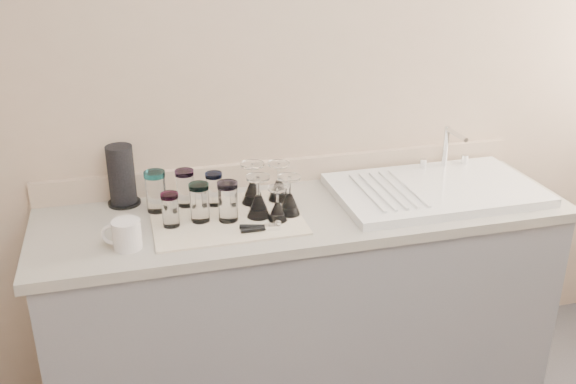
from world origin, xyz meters
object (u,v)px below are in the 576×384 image
object	(u,v)px
goblet_front_left	(258,203)
goblet_back_left	(253,189)
paper_towel_roll	(122,176)
tumbler_purple	(214,189)
tumbler_lavender	(228,201)
tumbler_teal	(156,191)
goblet_extra	(278,209)
goblet_back_right	(279,187)
can_opener	(260,228)
white_mug	(126,234)
tumbler_blue	(200,202)
tumbler_magenta	(170,209)
sink_unit	(435,189)
tumbler_cyan	(185,188)
goblet_front_right	(289,201)

from	to	relation	value
goblet_front_left	goblet_back_left	bearing A→B (deg)	87.03
goblet_front_left	paper_towel_roll	world-z (taller)	paper_towel_roll
tumbler_purple	tumbler_lavender	size ratio (longest dim) A/B	0.87
tumbler_teal	goblet_extra	xyz separation A→B (m)	(0.42, -0.20, -0.04)
goblet_back_right	tumbler_lavender	bearing A→B (deg)	-149.16
tumbler_lavender	goblet_back_left	world-z (taller)	goblet_back_left
can_opener	goblet_back_right	bearing A→B (deg)	61.97
goblet_extra	white_mug	size ratio (longest dim) A/B	0.88
tumbler_blue	goblet_back_right	world-z (taller)	goblet_back_right
tumbler_lavender	paper_towel_roll	size ratio (longest dim) A/B	0.63
goblet_front_left	paper_towel_roll	bearing A→B (deg)	151.47
goblet_back_right	goblet_front_left	world-z (taller)	goblet_front_left
tumbler_purple	tumbler_magenta	world-z (taller)	tumbler_purple
goblet_extra	paper_towel_roll	xyz separation A→B (m)	(-0.54, 0.31, 0.07)
goblet_back_right	goblet_back_left	bearing A→B (deg)	-178.44
tumbler_purple	sink_unit	bearing A→B (deg)	-7.11
tumbler_blue	goblet_extra	size ratio (longest dim) A/B	1.12
goblet_back_left	goblet_back_right	bearing A→B (deg)	1.56
tumbler_blue	goblet_front_left	size ratio (longest dim) A/B	0.91
can_opener	tumbler_blue	bearing A→B (deg)	145.48
goblet_back_right	goblet_front_left	distance (m)	0.17
can_opener	tumbler_cyan	bearing A→B (deg)	128.80
goblet_extra	paper_towel_roll	distance (m)	0.63
tumbler_teal	white_mug	world-z (taller)	tumbler_teal
tumbler_lavender	goblet_front_right	bearing A→B (deg)	-1.05
goblet_front_right	goblet_back_right	bearing A→B (deg)	91.95
tumbler_lavender	tumbler_purple	bearing A→B (deg)	99.87
tumbler_magenta	goblet_front_right	world-z (taller)	goblet_front_right
white_mug	tumbler_purple	bearing A→B (deg)	37.26
sink_unit	white_mug	xyz separation A→B (m)	(-1.23, -0.15, 0.03)
tumbler_blue	tumbler_purple	bearing A→B (deg)	60.30
goblet_extra	can_opener	xyz separation A→B (m)	(-0.08, -0.07, -0.03)
goblet_back_right	goblet_extra	xyz separation A→B (m)	(-0.05, -0.18, -0.01)
tumbler_purple	goblet_front_left	distance (m)	0.21
goblet_back_left	goblet_front_left	size ratio (longest dim) A/B	1.02
tumbler_blue	tumbler_teal	bearing A→B (deg)	138.63
tumbler_purple	tumbler_blue	size ratio (longest dim) A/B	0.89
tumbler_cyan	goblet_front_right	xyz separation A→B (m)	(0.37, -0.18, -0.02)
goblet_back_right	goblet_front_right	size ratio (longest dim) A/B	1.01
tumbler_teal	can_opener	distance (m)	0.44
goblet_front_right	tumbler_teal	bearing A→B (deg)	161.83
tumbler_cyan	goblet_extra	xyz separation A→B (m)	(0.31, -0.22, -0.03)
goblet_back_right	goblet_extra	size ratio (longest dim) A/B	1.18
goblet_front_left	goblet_extra	size ratio (longest dim) A/B	1.23
tumbler_magenta	can_opener	xyz separation A→B (m)	(0.30, -0.12, -0.06)
tumbler_purple	paper_towel_roll	xyz separation A→B (m)	(-0.34, 0.11, 0.04)
tumbler_purple	tumbler_magenta	size ratio (longest dim) A/B	1.03
sink_unit	goblet_extra	size ratio (longest dim) A/B	6.27
tumbler_purple	goblet_back_left	world-z (taller)	goblet_back_left
tumbler_cyan	paper_towel_roll	world-z (taller)	paper_towel_roll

